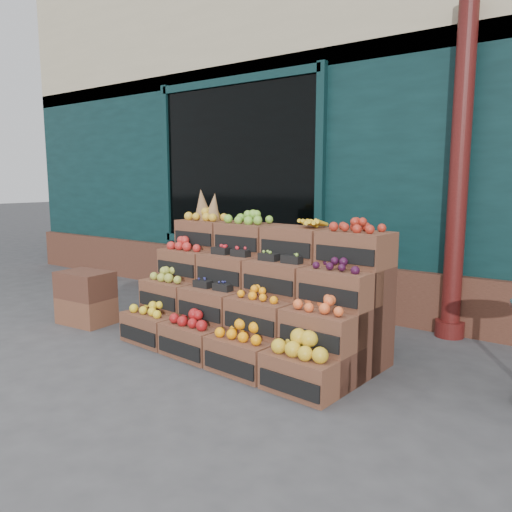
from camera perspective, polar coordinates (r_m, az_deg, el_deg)
The scene contains 5 objects.
ground at distance 4.16m, azimuth -3.58°, elevation -13.13°, with size 60.00×60.00×0.00m, color #3F3F41.
shop_facade at distance 8.48m, azimuth 19.70°, elevation 14.00°, with size 12.00×6.24×4.80m.
crate_display at distance 4.56m, azimuth -0.20°, elevation -5.20°, with size 2.39×1.29×1.45m.
spare_crates at distance 5.71m, azimuth -18.87°, elevation -4.51°, with size 0.60×0.44×0.57m.
shopkeeper at distance 6.96m, azimuth 2.08°, elevation 3.61°, with size 0.67×0.44×1.85m, color #1D6728.
Camera 1 is at (2.48, -2.95, 1.55)m, focal length 35.00 mm.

